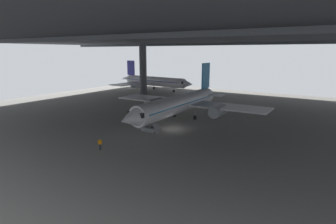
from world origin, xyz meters
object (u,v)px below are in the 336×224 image
crew_worker_by_stairs (155,121)px  airplane_distant (154,81)px  boarding_stairs (150,127)px  crew_worker_near_nose (100,143)px  airplane_main (180,104)px

crew_worker_by_stairs → airplane_distant: size_ratio=0.05×
boarding_stairs → crew_worker_near_nose: (-0.02, -11.30, 0.22)m
crew_worker_by_stairs → airplane_distant: bearing=126.3°
airplane_distant → airplane_main: bearing=-47.4°
crew_worker_near_nose → airplane_main: bearing=89.0°
crew_worker_by_stairs → crew_worker_near_nose: bearing=-85.2°
crew_worker_near_nose → boarding_stairs: bearing=89.9°
airplane_distant → boarding_stairs: bearing=-54.8°
boarding_stairs → crew_worker_near_nose: bearing=-90.1°
airplane_main → airplane_distant: bearing=132.6°
airplane_main → crew_worker_near_nose: bearing=-91.0°
crew_worker_by_stairs → boarding_stairs: bearing=-69.5°
airplane_main → boarding_stairs: bearing=-92.1°
boarding_stairs → airplane_distant: (-29.56, 41.95, 2.46)m
boarding_stairs → crew_worker_near_nose: size_ratio=2.73×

